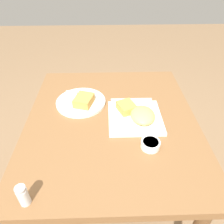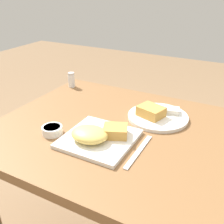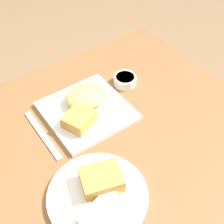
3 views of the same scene
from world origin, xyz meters
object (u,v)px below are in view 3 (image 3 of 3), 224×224
(plate_square_near, at_px, (86,106))
(plate_oval_far, at_px, (99,193))
(sauce_ramekin, at_px, (125,80))
(butter_knife, at_px, (42,134))

(plate_square_near, bearing_deg, plate_oval_far, 64.09)
(sauce_ramekin, xyz_separation_m, butter_knife, (0.32, 0.04, -0.01))
(plate_oval_far, xyz_separation_m, butter_knife, (0.03, -0.25, -0.01))
(sauce_ramekin, height_order, butter_knife, sauce_ramekin)
(plate_square_near, bearing_deg, butter_knife, 2.97)
(plate_oval_far, distance_m, sauce_ramekin, 0.42)
(plate_oval_far, bearing_deg, plate_square_near, -115.91)
(butter_knife, bearing_deg, sauce_ramekin, 97.35)
(plate_square_near, height_order, sauce_ramekin, plate_square_near)
(plate_square_near, height_order, plate_oval_far, plate_square_near)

